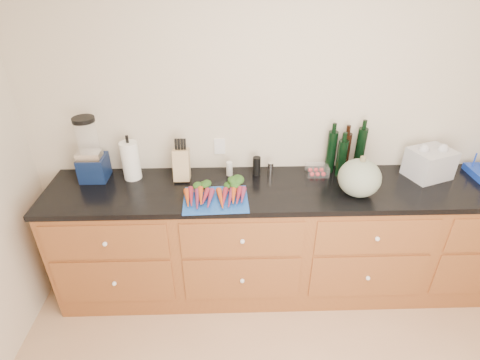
{
  "coord_description": "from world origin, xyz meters",
  "views": [
    {
      "loc": [
        -0.52,
        -0.93,
        2.32
      ],
      "look_at": [
        -0.46,
        1.2,
        1.06
      ],
      "focal_mm": 28.0,
      "sensor_mm": 36.0,
      "label": 1
    }
  ],
  "objects_px": {
    "squash": "(359,178)",
    "tomato_box": "(317,170)",
    "carrots": "(216,193)",
    "cutting_board": "(216,200)",
    "knife_block": "(182,165)",
    "paper_towel": "(131,161)",
    "blender_appliance": "(91,153)"
  },
  "relations": [
    {
      "from": "carrots",
      "to": "knife_block",
      "type": "distance_m",
      "value": 0.37
    },
    {
      "from": "cutting_board",
      "to": "knife_block",
      "type": "distance_m",
      "value": 0.4
    },
    {
      "from": "cutting_board",
      "to": "knife_block",
      "type": "height_order",
      "value": "knife_block"
    },
    {
      "from": "cutting_board",
      "to": "knife_block",
      "type": "relative_size",
      "value": 1.87
    },
    {
      "from": "squash",
      "to": "paper_towel",
      "type": "xyz_separation_m",
      "value": [
        -1.57,
        0.27,
        0.01
      ]
    },
    {
      "from": "tomato_box",
      "to": "cutting_board",
      "type": "bearing_deg",
      "value": -156.08
    },
    {
      "from": "blender_appliance",
      "to": "paper_towel",
      "type": "distance_m",
      "value": 0.28
    },
    {
      "from": "carrots",
      "to": "blender_appliance",
      "type": "relative_size",
      "value": 0.87
    },
    {
      "from": "carrots",
      "to": "tomato_box",
      "type": "distance_m",
      "value": 0.8
    },
    {
      "from": "knife_block",
      "to": "carrots",
      "type": "bearing_deg",
      "value": -46.29
    },
    {
      "from": "blender_appliance",
      "to": "tomato_box",
      "type": "distance_m",
      "value": 1.64
    },
    {
      "from": "carrots",
      "to": "squash",
      "type": "relative_size",
      "value": 1.45
    },
    {
      "from": "blender_appliance",
      "to": "paper_towel",
      "type": "height_order",
      "value": "blender_appliance"
    },
    {
      "from": "paper_towel",
      "to": "knife_block",
      "type": "relative_size",
      "value": 1.25
    },
    {
      "from": "paper_towel",
      "to": "knife_block",
      "type": "bearing_deg",
      "value": -3.14
    },
    {
      "from": "squash",
      "to": "tomato_box",
      "type": "xyz_separation_m",
      "value": [
        -0.22,
        0.28,
        -0.09
      ]
    },
    {
      "from": "cutting_board",
      "to": "carrots",
      "type": "bearing_deg",
      "value": 90.0
    },
    {
      "from": "blender_appliance",
      "to": "knife_block",
      "type": "height_order",
      "value": "blender_appliance"
    },
    {
      "from": "carrots",
      "to": "squash",
      "type": "xyz_separation_m",
      "value": [
        0.96,
        0.01,
        0.09
      ]
    },
    {
      "from": "cutting_board",
      "to": "blender_appliance",
      "type": "bearing_deg",
      "value": 160.23
    },
    {
      "from": "paper_towel",
      "to": "squash",
      "type": "bearing_deg",
      "value": -9.69
    },
    {
      "from": "carrots",
      "to": "knife_block",
      "type": "bearing_deg",
      "value": 133.71
    },
    {
      "from": "paper_towel",
      "to": "tomato_box",
      "type": "relative_size",
      "value": 1.8
    },
    {
      "from": "cutting_board",
      "to": "squash",
      "type": "height_order",
      "value": "squash"
    },
    {
      "from": "squash",
      "to": "blender_appliance",
      "type": "relative_size",
      "value": 0.6
    },
    {
      "from": "paper_towel",
      "to": "tomato_box",
      "type": "bearing_deg",
      "value": 0.42
    },
    {
      "from": "carrots",
      "to": "knife_block",
      "type": "height_order",
      "value": "knife_block"
    },
    {
      "from": "blender_appliance",
      "to": "tomato_box",
      "type": "height_order",
      "value": "blender_appliance"
    },
    {
      "from": "squash",
      "to": "tomato_box",
      "type": "distance_m",
      "value": 0.36
    },
    {
      "from": "carrots",
      "to": "tomato_box",
      "type": "height_order",
      "value": "tomato_box"
    },
    {
      "from": "squash",
      "to": "tomato_box",
      "type": "height_order",
      "value": "squash"
    },
    {
      "from": "carrots",
      "to": "tomato_box",
      "type": "xyz_separation_m",
      "value": [
        0.74,
        0.29,
        0.0
      ]
    }
  ]
}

